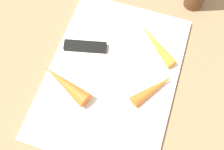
{
  "coord_description": "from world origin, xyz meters",
  "views": [
    {
      "loc": [
        0.21,
        0.07,
        0.52
      ],
      "look_at": [
        0.0,
        0.0,
        0.01
      ],
      "focal_mm": 43.15,
      "sensor_mm": 36.0,
      "label": 1
    }
  ],
  "objects_px": {
    "carrot_longest": "(156,44)",
    "carrot_medium": "(65,84)",
    "cutting_board": "(112,76)",
    "knife": "(92,47)",
    "carrot_shortest": "(154,89)"
  },
  "relations": [
    {
      "from": "cutting_board",
      "to": "knife",
      "type": "distance_m",
      "value": 0.08
    },
    {
      "from": "carrot_shortest",
      "to": "carrot_medium",
      "type": "bearing_deg",
      "value": 143.09
    },
    {
      "from": "carrot_longest",
      "to": "carrot_medium",
      "type": "relative_size",
      "value": 1.05
    },
    {
      "from": "cutting_board",
      "to": "carrot_longest",
      "type": "distance_m",
      "value": 0.12
    },
    {
      "from": "carrot_shortest",
      "to": "carrot_longest",
      "type": "height_order",
      "value": "carrot_shortest"
    },
    {
      "from": "cutting_board",
      "to": "carrot_medium",
      "type": "height_order",
      "value": "carrot_medium"
    },
    {
      "from": "knife",
      "to": "carrot_longest",
      "type": "bearing_deg",
      "value": 6.92
    },
    {
      "from": "carrot_shortest",
      "to": "cutting_board",
      "type": "bearing_deg",
      "value": 123.12
    },
    {
      "from": "carrot_longest",
      "to": "carrot_medium",
      "type": "bearing_deg",
      "value": 85.94
    },
    {
      "from": "cutting_board",
      "to": "carrot_shortest",
      "type": "bearing_deg",
      "value": 85.05
    },
    {
      "from": "cutting_board",
      "to": "carrot_shortest",
      "type": "distance_m",
      "value": 0.09
    },
    {
      "from": "knife",
      "to": "carrot_medium",
      "type": "relative_size",
      "value": 1.79
    },
    {
      "from": "cutting_board",
      "to": "knife",
      "type": "bearing_deg",
      "value": -127.17
    },
    {
      "from": "cutting_board",
      "to": "carrot_longest",
      "type": "xyz_separation_m",
      "value": [
        -0.09,
        0.07,
        0.02
      ]
    },
    {
      "from": "knife",
      "to": "carrot_longest",
      "type": "distance_m",
      "value": 0.14
    }
  ]
}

